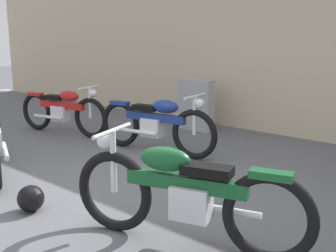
{
  "coord_description": "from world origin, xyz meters",
  "views": [
    {
      "loc": [
        3.41,
        -2.63,
        1.72
      ],
      "look_at": [
        -0.12,
        1.44,
        0.55
      ],
      "focal_mm": 44.28,
      "sensor_mm": 36.0,
      "label": 1
    }
  ],
  "objects_px": {
    "stone_marker": "(196,105)",
    "motorcycle_blue": "(156,124)",
    "motorcycle_green": "(184,194)",
    "motorcycle_red": "(63,110)",
    "helmet": "(31,198)"
  },
  "relations": [
    {
      "from": "motorcycle_red",
      "to": "motorcycle_blue",
      "type": "height_order",
      "value": "motorcycle_blue"
    },
    {
      "from": "stone_marker",
      "to": "motorcycle_blue",
      "type": "height_order",
      "value": "stone_marker"
    },
    {
      "from": "stone_marker",
      "to": "motorcycle_red",
      "type": "height_order",
      "value": "stone_marker"
    },
    {
      "from": "stone_marker",
      "to": "motorcycle_blue",
      "type": "xyz_separation_m",
      "value": [
        0.5,
        -1.63,
        -0.03
      ]
    },
    {
      "from": "motorcycle_red",
      "to": "motorcycle_green",
      "type": "relative_size",
      "value": 0.97
    },
    {
      "from": "helmet",
      "to": "motorcycle_blue",
      "type": "distance_m",
      "value": 2.48
    },
    {
      "from": "motorcycle_blue",
      "to": "motorcycle_green",
      "type": "bearing_deg",
      "value": -51.4
    },
    {
      "from": "motorcycle_green",
      "to": "helmet",
      "type": "bearing_deg",
      "value": -0.4
    },
    {
      "from": "helmet",
      "to": "motorcycle_green",
      "type": "relative_size",
      "value": 0.13
    },
    {
      "from": "stone_marker",
      "to": "motorcycle_red",
      "type": "bearing_deg",
      "value": -131.23
    },
    {
      "from": "helmet",
      "to": "motorcycle_red",
      "type": "bearing_deg",
      "value": 139.37
    },
    {
      "from": "motorcycle_red",
      "to": "motorcycle_blue",
      "type": "xyz_separation_m",
      "value": [
        2.09,
        0.18,
        0.01
      ]
    },
    {
      "from": "helmet",
      "to": "motorcycle_green",
      "type": "bearing_deg",
      "value": 16.52
    },
    {
      "from": "motorcycle_green",
      "to": "stone_marker",
      "type": "bearing_deg",
      "value": -71.02
    },
    {
      "from": "motorcycle_red",
      "to": "motorcycle_green",
      "type": "bearing_deg",
      "value": -34.16
    }
  ]
}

